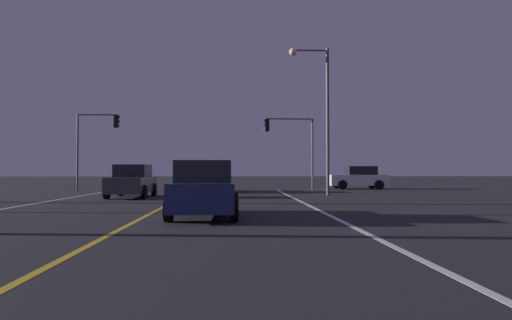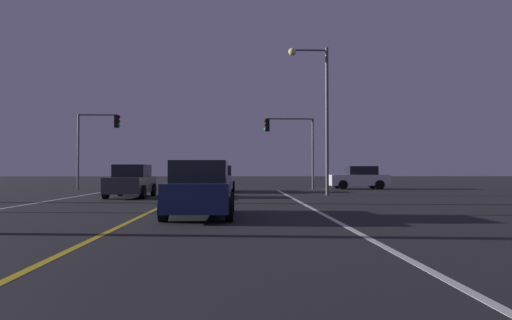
# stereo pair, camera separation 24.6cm
# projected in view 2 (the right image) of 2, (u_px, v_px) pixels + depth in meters

# --- Properties ---
(lane_edge_right) EXTENTS (0.16, 37.82, 0.01)m
(lane_edge_right) POSITION_uv_depth(u_px,v_px,m) (335.00, 221.00, 12.59)
(lane_edge_right) COLOR silver
(lane_edge_right) RESTS_ON ground
(lane_center_divider) EXTENTS (0.16, 37.82, 0.01)m
(lane_center_divider) POSITION_uv_depth(u_px,v_px,m) (130.00, 222.00, 12.38)
(lane_center_divider) COLOR gold
(lane_center_divider) RESTS_ON ground
(car_crossing_side) EXTENTS (4.30, 2.02, 1.70)m
(car_crossing_side) POSITION_uv_depth(u_px,v_px,m) (359.00, 178.00, 33.57)
(car_crossing_side) COLOR black
(car_crossing_side) RESTS_ON ground
(car_lead_same_lane) EXTENTS (2.02, 4.30, 1.70)m
(car_lead_same_lane) POSITION_uv_depth(u_px,v_px,m) (200.00, 190.00, 13.65)
(car_lead_same_lane) COLOR black
(car_lead_same_lane) RESTS_ON ground
(car_ahead_far) EXTENTS (2.02, 4.30, 1.70)m
(car_ahead_far) POSITION_uv_depth(u_px,v_px,m) (219.00, 179.00, 29.17)
(car_ahead_far) COLOR black
(car_ahead_far) RESTS_ON ground
(car_oncoming) EXTENTS (2.02, 4.30, 1.70)m
(car_oncoming) POSITION_uv_depth(u_px,v_px,m) (131.00, 181.00, 23.39)
(car_oncoming) COLOR black
(car_oncoming) RESTS_ON ground
(traffic_light_near_right) EXTENTS (3.57, 0.36, 5.12)m
(traffic_light_near_right) POSITION_uv_depth(u_px,v_px,m) (289.00, 136.00, 32.10)
(traffic_light_near_right) COLOR #4C4C51
(traffic_light_near_right) RESTS_ON ground
(traffic_light_near_left) EXTENTS (2.99, 0.36, 5.34)m
(traffic_light_near_left) POSITION_uv_depth(u_px,v_px,m) (99.00, 134.00, 31.60)
(traffic_light_near_left) COLOR #4C4C51
(traffic_light_near_left) RESTS_ON ground
(street_lamp_right_far) EXTENTS (2.25, 0.44, 8.26)m
(street_lamp_right_far) POSITION_uv_depth(u_px,v_px,m) (318.00, 102.00, 25.09)
(street_lamp_right_far) COLOR #4C4C51
(street_lamp_right_far) RESTS_ON ground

